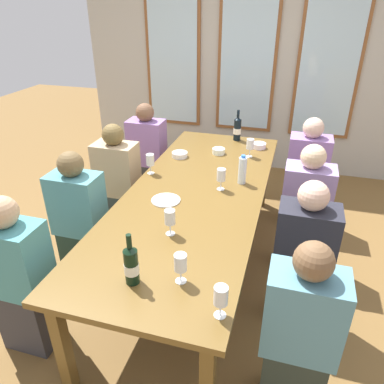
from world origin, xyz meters
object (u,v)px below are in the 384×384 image
(water_bottle, at_px, (242,170))
(wine_glass_0, at_px, (221,175))
(white_plate_0, at_px, (166,200))
(wine_bottle_1, at_px, (131,265))
(seated_person_1, at_px, (304,213))
(seated_person_2, at_px, (148,156))
(tasting_bowl_1, at_px, (219,151))
(wine_glass_3, at_px, (250,145))
(wine_glass_4, at_px, (221,297))
(seated_person_4, at_px, (80,222))
(dining_table, at_px, (195,199))
(wine_glass_5, at_px, (169,218))
(seated_person_3, at_px, (306,176))
(wine_glass_1, at_px, (181,263))
(tasting_bowl_2, at_px, (180,155))
(wine_bottle_0, at_px, (237,129))
(seated_person_6, at_px, (21,280))
(tasting_bowl_0, at_px, (259,146))
(seated_person_5, at_px, (302,260))
(seated_person_7, at_px, (299,336))
(wine_glass_2, at_px, (150,161))
(seated_person_0, at_px, (118,185))

(water_bottle, xyz_separation_m, wine_glass_0, (-0.14, -0.16, 0.01))
(white_plate_0, height_order, wine_bottle_1, wine_bottle_1)
(seated_person_1, distance_m, seated_person_2, 1.82)
(wine_bottle_1, bearing_deg, tasting_bowl_1, 88.57)
(water_bottle, relative_size, wine_glass_3, 1.38)
(water_bottle, height_order, wine_glass_4, water_bottle)
(seated_person_1, height_order, seated_person_4, same)
(wine_glass_0, height_order, seated_person_2, seated_person_2)
(dining_table, bearing_deg, wine_glass_0, 29.14)
(wine_glass_5, distance_m, seated_person_3, 1.82)
(wine_glass_1, xyz_separation_m, seated_person_1, (0.64, 1.28, -0.34))
(white_plate_0, height_order, tasting_bowl_2, tasting_bowl_2)
(wine_bottle_0, bearing_deg, wine_glass_3, -65.03)
(wine_glass_3, relative_size, wine_glass_4, 1.00)
(wine_glass_5, xyz_separation_m, seated_person_1, (0.84, 0.88, -0.34))
(wine_bottle_0, xyz_separation_m, wine_glass_1, (0.10, -2.22, -0.00))
(water_bottle, bearing_deg, seated_person_1, 3.67)
(dining_table, height_order, seated_person_6, seated_person_6)
(wine_bottle_1, xyz_separation_m, tasting_bowl_0, (0.40, 2.13, -0.09))
(seated_person_3, height_order, seated_person_6, same)
(water_bottle, height_order, wine_glass_0, water_bottle)
(wine_bottle_0, xyz_separation_m, seated_person_2, (-0.93, -0.21, -0.34))
(seated_person_2, distance_m, seated_person_5, 2.16)
(wine_glass_4, bearing_deg, seated_person_4, 147.38)
(wine_bottle_0, height_order, seated_person_6, seated_person_6)
(wine_glass_4, bearing_deg, seated_person_7, 24.41)
(wine_glass_0, height_order, wine_glass_2, same)
(white_plate_0, distance_m, seated_person_6, 1.09)
(dining_table, distance_m, seated_person_0, 0.90)
(wine_glass_1, bearing_deg, wine_glass_0, 91.11)
(tasting_bowl_1, xyz_separation_m, tasting_bowl_2, (-0.33, -0.18, -0.00))
(white_plate_0, height_order, seated_person_6, seated_person_6)
(tasting_bowl_2, distance_m, wine_glass_3, 0.66)
(tasting_bowl_0, relative_size, wine_glass_4, 0.78)
(white_plate_0, height_order, wine_glass_2, wine_glass_2)
(white_plate_0, bearing_deg, wine_glass_2, 124.57)
(tasting_bowl_1, relative_size, seated_person_4, 0.11)
(wine_glass_1, bearing_deg, seated_person_2, 117.07)
(white_plate_0, relative_size, seated_person_6, 0.19)
(wine_glass_4, distance_m, seated_person_4, 1.56)
(tasting_bowl_2, bearing_deg, wine_glass_0, -46.39)
(tasting_bowl_1, bearing_deg, wine_glass_4, -77.27)
(dining_table, relative_size, wine_glass_4, 15.56)
(tasting_bowl_2, xyz_separation_m, seated_person_6, (-0.50, -1.66, -0.24))
(seated_person_6, relative_size, seated_person_7, 1.00)
(wine_glass_0, relative_size, seated_person_1, 0.16)
(tasting_bowl_0, xyz_separation_m, water_bottle, (-0.04, -0.81, 0.09))
(wine_glass_3, height_order, seated_person_1, seated_person_1)
(seated_person_4, distance_m, seated_person_6, 0.69)
(tasting_bowl_0, bearing_deg, seated_person_2, -178.09)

